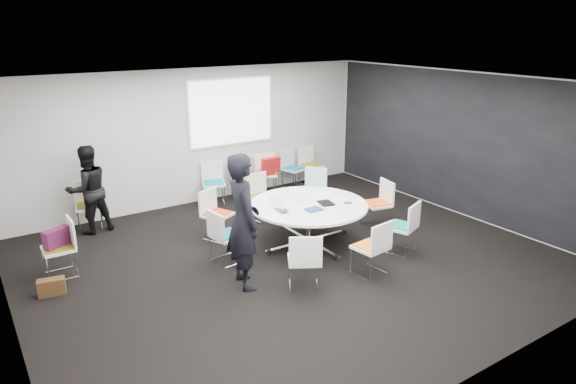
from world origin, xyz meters
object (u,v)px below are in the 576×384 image
maroon_bag (57,238)px  chair_back_b (245,185)px  chair_ring_a (377,212)px  chair_ring_f (304,271)px  chair_back_d (294,176)px  conference_table (308,216)px  chair_ring_d (217,224)px  chair_ring_c (263,205)px  cup (297,199)px  chair_ring_g (370,258)px  chair_ring_b (313,198)px  chair_ring_e (227,246)px  chair_ring_h (401,236)px  chair_spare_left (61,259)px  laptop (284,209)px  chair_back_a (214,191)px  person_back (88,190)px  person_main (243,221)px  chair_back_e (311,173)px  brown_bag (52,287)px  chair_back_c (266,181)px  chair_person_back (90,215)px

maroon_bag → chair_back_b: bearing=22.5°
chair_ring_a → maroon_bag: (-5.34, 1.16, 0.34)m
chair_ring_a → chair_ring_f: 2.78m
chair_ring_a → chair_back_d: (0.08, 2.87, 0.00)m
conference_table → chair_ring_d: (-1.20, 1.08, -0.24)m
chair_ring_c → cup: bearing=81.6°
chair_ring_g → conference_table: bearing=87.4°
chair_ring_b → cup: size_ratio=9.78×
chair_ring_b → chair_ring_e: (-2.52, -1.12, 0.00)m
chair_ring_h → chair_spare_left: bearing=134.5°
chair_ring_c → chair_ring_h: (1.12, -2.61, 0.00)m
chair_ring_b → laptop: (-1.54, -1.28, 0.47)m
chair_ring_e → chair_ring_c: bearing=125.6°
chair_back_d → laptop: (-2.13, -2.83, 0.47)m
chair_back_a → person_back: (-2.54, -0.18, 0.53)m
chair_ring_h → person_main: (-2.71, 0.46, 0.71)m
chair_ring_g → chair_back_e: (2.00, 4.27, 0.00)m
chair_ring_e → laptop: chair_ring_e is taller
person_main → laptop: bearing=-50.4°
chair_ring_a → chair_ring_h: same height
chair_ring_f → chair_back_a: bearing=113.5°
chair_ring_d → person_main: bearing=51.1°
chair_ring_a → brown_bag: chair_ring_a is taller
chair_back_c → brown_bag: 5.38m
chair_ring_b → person_main: size_ratio=0.45×
chair_back_a → cup: size_ratio=9.78×
chair_ring_e → chair_person_back: bearing=-158.0°
conference_table → cup: cup is taller
chair_ring_c → chair_back_c: 1.59m
chair_ring_d → chair_back_c: same height
chair_back_c → chair_spare_left: same height
person_main → chair_back_a: bearing=-9.8°
chair_ring_b → brown_bag: 5.11m
chair_ring_f → chair_back_a: (0.55, 4.07, 0.00)m
chair_ring_e → chair_ring_h: size_ratio=1.00×
conference_table → chair_spare_left: 3.95m
chair_ring_d → brown_bag: bearing=-14.6°
chair_spare_left → brown_bag: chair_spare_left is taller
chair_back_b → maroon_bag: (-4.11, -1.70, 0.34)m
chair_ring_g → chair_back_a: 4.30m
chair_back_a → maroon_bag: (-3.38, -1.71, 0.34)m
conference_table → person_main: person_main is taller
chair_ring_c → person_main: bearing=48.0°
chair_ring_h → chair_back_b: same height
chair_back_e → laptop: 3.89m
chair_ring_a → chair_back_a: size_ratio=1.00×
chair_ring_g → maroon_bag: 4.68m
chair_back_a → person_main: (-1.20, -3.48, 0.71)m
chair_ring_d → chair_ring_f: 2.35m
maroon_bag → chair_ring_b: bearing=1.8°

